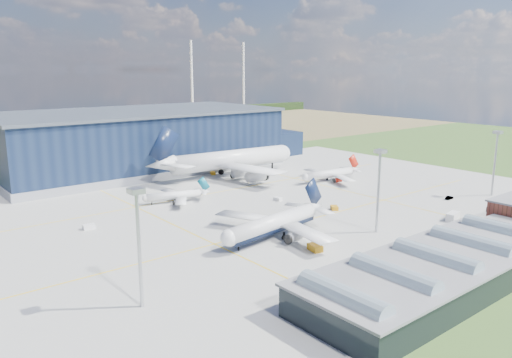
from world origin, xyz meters
The scene contains 24 objects.
ground centered at (0.00, 0.00, 0.00)m, with size 600.00×600.00×0.00m, color #375720.
apron centered at (0.00, 10.00, 0.03)m, with size 220.00×160.00×0.08m.
farmland centered at (0.00, 220.00, 0.00)m, with size 600.00×220.00×0.01m, color olive.
treeline centered at (0.00, 300.00, 4.00)m, with size 600.00×8.00×8.00m, color black.
hangar centered at (2.81, 94.80, 11.62)m, with size 145.00×62.00×26.10m.
glass_concourse centered at (-6.45, -60.00, 3.69)m, with size 78.00×23.00×8.60m.
light_mast_west centered at (-60.00, -30.00, 15.43)m, with size 2.60×2.60×23.00m.
light_mast_center centered at (10.00, -30.00, 15.43)m, with size 2.60×2.60×23.00m.
light_mast_east centered at (75.00, -30.00, 15.43)m, with size 2.60×2.60×23.00m.
airliner_navy centered at (-15.60, -16.09, 6.60)m, with size 40.50×39.62×13.21m, color white, non-canonical shape.
airliner_red centered at (46.94, 22.00, 4.80)m, with size 29.44×28.80×9.60m, color white, non-canonical shape.
airliner_widebody centered at (22.90, 55.00, 11.08)m, with size 67.96×66.49×22.16m, color white, non-canonical shape.
airliner_regional centered at (-17.53, 32.16, 3.89)m, with size 23.88×23.36×7.79m, color white, non-canonical shape.
gse_tug_a centered at (-13.39, -29.58, 0.81)m, with size 2.39×3.91×1.63m, color orange.
gse_tug_b centered at (17.79, -7.56, 0.66)m, with size 2.03×3.05×1.32m, color orange.
gse_van_a centered at (36.43, -37.36, 1.21)m, with size 2.43×5.56×2.43m, color silver.
gse_cart_a centered at (11.36, 12.23, 0.59)m, with size 1.83×2.74×1.19m, color silver.
gse_van_b centered at (54.79, 28.58, 1.10)m, with size 2.20×4.80×2.20m, color silver.
gse_tug_c centered at (18.38, 62.00, 0.61)m, with size 1.75×2.81×1.23m, color orange.
gse_cart_b centered at (-50.31, 22.21, 0.70)m, with size 2.15×3.22×1.40m, color silver.
gse_van_c centered at (52.98, -46.00, 1.14)m, with size 2.29×4.77×2.29m, color silver.
airstair centered at (24.44, -44.99, 1.46)m, with size 1.83×4.56×2.92m, color silver.
car_a centered at (28.77, -43.53, 0.60)m, with size 1.42×3.53×1.20m, color #99999E.
car_b centered at (58.34, -23.54, 0.63)m, with size 1.34×3.84×1.26m, color #99999E.
Camera 1 is at (-97.68, -110.76, 43.67)m, focal length 35.00 mm.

